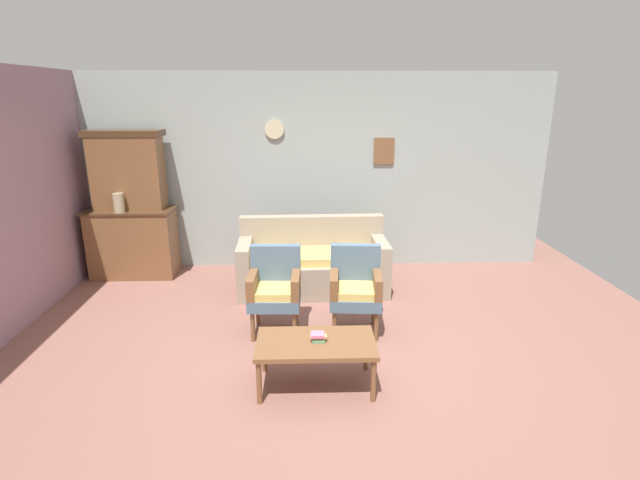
# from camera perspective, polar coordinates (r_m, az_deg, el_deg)

# --- Properties ---
(ground_plane) EXTENTS (7.68, 7.68, 0.00)m
(ground_plane) POSITION_cam_1_polar(r_m,az_deg,el_deg) (4.79, 0.75, -13.37)
(ground_plane) COLOR #84564C
(wall_back_with_decor) EXTENTS (6.40, 0.09, 2.70)m
(wall_back_with_decor) POSITION_cam_1_polar(r_m,az_deg,el_deg) (6.85, -0.15, 7.95)
(wall_back_with_decor) COLOR #939E99
(wall_back_with_decor) RESTS_ON ground
(side_cabinet) EXTENTS (1.16, 0.55, 0.93)m
(side_cabinet) POSITION_cam_1_polar(r_m,az_deg,el_deg) (7.07, -21.05, -0.26)
(side_cabinet) COLOR brown
(side_cabinet) RESTS_ON ground
(cabinet_upper_hutch) EXTENTS (0.99, 0.38, 1.03)m
(cabinet_upper_hutch) POSITION_cam_1_polar(r_m,az_deg,el_deg) (6.94, -21.69, 7.72)
(cabinet_upper_hutch) COLOR brown
(cabinet_upper_hutch) RESTS_ON side_cabinet
(vase_on_cabinet) EXTENTS (0.14, 0.14, 0.25)m
(vase_on_cabinet) POSITION_cam_1_polar(r_m,az_deg,el_deg) (6.80, -22.58, 4.06)
(vase_on_cabinet) COLOR tan
(vase_on_cabinet) RESTS_ON side_cabinet
(floral_couch) EXTENTS (1.87, 0.85, 0.90)m
(floral_couch) POSITION_cam_1_polar(r_m,az_deg,el_deg) (6.16, -0.85, -2.94)
(floral_couch) COLOR gray
(floral_couch) RESTS_ON ground
(armchair_near_couch_end) EXTENTS (0.54, 0.51, 0.90)m
(armchair_near_couch_end) POSITION_cam_1_polar(r_m,az_deg,el_deg) (5.05, -5.32, -5.45)
(armchair_near_couch_end) COLOR slate
(armchair_near_couch_end) RESTS_ON ground
(armchair_row_middle) EXTENTS (0.55, 0.53, 0.90)m
(armchair_row_middle) POSITION_cam_1_polar(r_m,az_deg,el_deg) (5.05, 4.17, -5.40)
(armchair_row_middle) COLOR slate
(armchair_row_middle) RESTS_ON ground
(coffee_table) EXTENTS (1.00, 0.56, 0.42)m
(coffee_table) POSITION_cam_1_polar(r_m,az_deg,el_deg) (4.16, -0.50, -12.37)
(coffee_table) COLOR brown
(coffee_table) RESTS_ON ground
(book_stack_on_table) EXTENTS (0.14, 0.10, 0.07)m
(book_stack_on_table) POSITION_cam_1_polar(r_m,az_deg,el_deg) (4.13, -0.22, -11.32)
(book_stack_on_table) COLOR #639A66
(book_stack_on_table) RESTS_ON coffee_table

